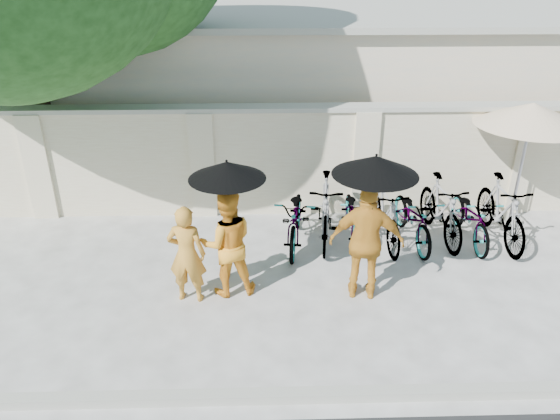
{
  "coord_description": "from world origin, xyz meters",
  "views": [
    {
      "loc": [
        0.15,
        -6.33,
        4.7
      ],
      "look_at": [
        0.36,
        0.98,
        1.1
      ],
      "focal_mm": 35.0,
      "sensor_mm": 36.0,
      "label": 1
    }
  ],
  "objects_px": {
    "monk_right": "(367,242)",
    "patio_umbrella": "(532,116)",
    "monk_left": "(187,254)",
    "monk_center": "(227,243)"
  },
  "relations": [
    {
      "from": "monk_right",
      "to": "patio_umbrella",
      "type": "height_order",
      "value": "patio_umbrella"
    },
    {
      "from": "monk_left",
      "to": "monk_center",
      "type": "bearing_deg",
      "value": -155.76
    },
    {
      "from": "monk_center",
      "to": "monk_right",
      "type": "distance_m",
      "value": 1.99
    },
    {
      "from": "monk_right",
      "to": "monk_center",
      "type": "bearing_deg",
      "value": 4.02
    },
    {
      "from": "monk_left",
      "to": "monk_center",
      "type": "relative_size",
      "value": 0.91
    },
    {
      "from": "monk_left",
      "to": "patio_umbrella",
      "type": "xyz_separation_m",
      "value": [
        5.67,
        2.25,
        1.3
      ]
    },
    {
      "from": "monk_center",
      "to": "patio_umbrella",
      "type": "bearing_deg",
      "value": -167.68
    },
    {
      "from": "monk_center",
      "to": "patio_umbrella",
      "type": "xyz_separation_m",
      "value": [
        5.1,
        2.08,
        1.23
      ]
    },
    {
      "from": "monk_center",
      "to": "monk_right",
      "type": "height_order",
      "value": "monk_right"
    },
    {
      "from": "monk_left",
      "to": "monk_center",
      "type": "distance_m",
      "value": 0.59
    }
  ]
}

